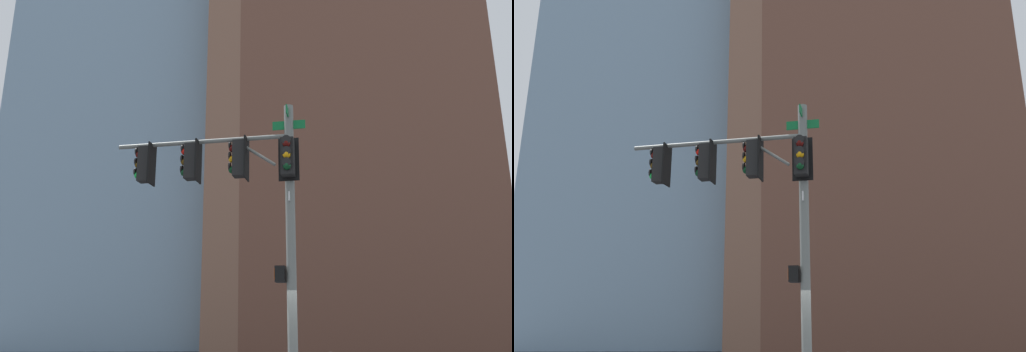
# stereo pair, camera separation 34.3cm
# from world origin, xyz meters

# --- Properties ---
(signal_pole_assembly) EXTENTS (5.16, 1.89, 7.41)m
(signal_pole_assembly) POSITION_xyz_m (1.25, -0.09, 5.10)
(signal_pole_assembly) COLOR slate
(signal_pole_assembly) RESTS_ON ground_plane
(building_brick_nearside) EXTENTS (19.86, 16.58, 44.25)m
(building_brick_nearside) POSITION_xyz_m (-6.65, -30.18, 22.13)
(building_brick_nearside) COLOR #845B47
(building_brick_nearside) RESTS_ON ground_plane
(building_brick_midblock) EXTENTS (19.45, 19.36, 36.86)m
(building_brick_midblock) POSITION_xyz_m (-8.89, -31.56, 18.43)
(building_brick_midblock) COLOR brown
(building_brick_midblock) RESTS_ON ground_plane
(building_glass_tower) EXTENTS (27.74, 28.06, 56.16)m
(building_glass_tower) POSITION_xyz_m (5.03, -38.63, 28.08)
(building_glass_tower) COLOR #7A99B2
(building_glass_tower) RESTS_ON ground_plane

